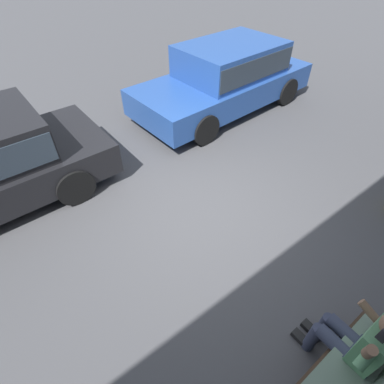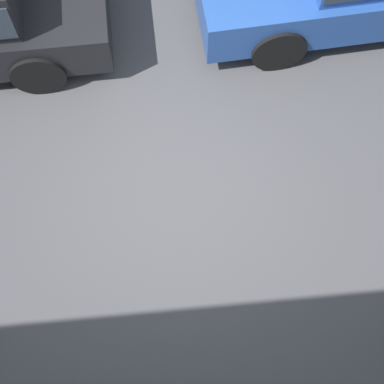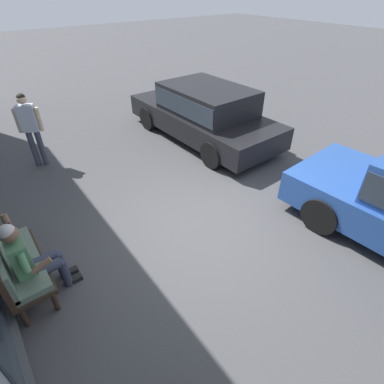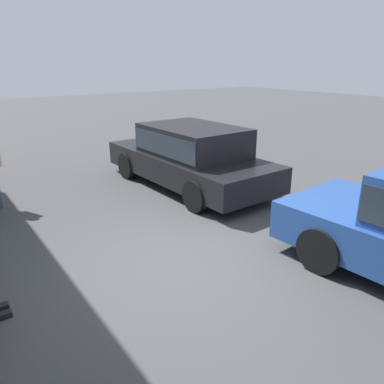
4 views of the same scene
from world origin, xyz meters
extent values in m
plane|color=#424244|center=(0.00, 0.00, 0.00)|extent=(60.00, 60.00, 0.00)
cylinder|color=#332319|center=(-0.12, 2.61, 0.19)|extent=(0.07, 0.07, 0.37)
cube|color=#332319|center=(0.52, 2.81, 0.40)|extent=(1.45, 0.55, 0.06)
cube|color=slate|center=(0.52, 2.81, 0.48)|extent=(1.39, 0.49, 0.10)
cylinder|color=#2D3347|center=(0.38, 2.57, 0.48)|extent=(0.15, 0.42, 0.15)
cylinder|color=#2D3347|center=(0.38, 2.36, 0.24)|extent=(0.12, 0.12, 0.48)
cube|color=black|center=(0.38, 2.28, 0.04)|extent=(0.10, 0.24, 0.07)
cylinder|color=#2D3347|center=(0.20, 2.57, 0.48)|extent=(0.15, 0.42, 0.15)
cylinder|color=#2D3347|center=(0.20, 2.36, 0.24)|extent=(0.12, 0.12, 0.48)
cube|color=black|center=(0.20, 2.28, 0.04)|extent=(0.10, 0.24, 0.07)
cube|color=#2D3347|center=(0.29, 2.78, 0.48)|extent=(0.34, 0.24, 0.14)
cube|color=#4C7F56|center=(0.29, 2.78, 0.76)|extent=(0.38, 0.22, 0.56)
cylinder|color=brown|center=(0.00, 2.60, 0.75)|extent=(0.08, 0.27, 0.17)
cylinder|color=#4C7F56|center=(0.53, 2.78, 0.94)|extent=(0.25, 0.10, 0.22)
cylinder|color=brown|center=(0.60, 2.76, 1.13)|extent=(0.16, 0.08, 0.25)
cube|color=#232328|center=(0.43, 2.76, 1.17)|extent=(0.02, 0.07, 0.15)
cube|color=#23478E|center=(-2.67, -2.57, 0.54)|extent=(4.65, 2.13, 0.59)
cube|color=#23478E|center=(-2.85, -2.58, 1.18)|extent=(2.46, 1.78, 0.68)
cube|color=#28333D|center=(-2.85, -2.58, 1.18)|extent=(2.41, 1.81, 0.48)
cylinder|color=black|center=(-1.31, -1.60, 0.33)|extent=(0.68, 0.22, 0.67)
cylinder|color=black|center=(-1.21, -3.37, 0.33)|extent=(0.68, 0.22, 0.67)
cylinder|color=black|center=(-4.13, -1.76, 0.33)|extent=(0.68, 0.22, 0.67)
cylinder|color=black|center=(-4.02, -3.54, 0.33)|extent=(0.68, 0.22, 0.67)
cylinder|color=black|center=(1.53, -1.52, 0.32)|extent=(0.65, 0.19, 0.65)
cylinder|color=black|center=(1.57, -3.31, 0.32)|extent=(0.65, 0.19, 0.65)
camera|label=1|loc=(2.22, 2.60, 3.64)|focal=28.00mm
camera|label=2|loc=(0.11, 2.60, 6.09)|focal=55.00mm
camera|label=3|loc=(-3.16, 2.60, 3.70)|focal=28.00mm
camera|label=4|loc=(-4.05, 2.60, 2.84)|focal=35.00mm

